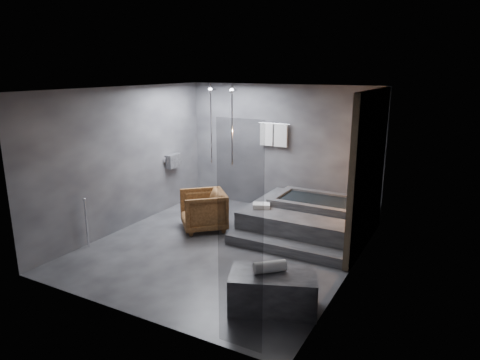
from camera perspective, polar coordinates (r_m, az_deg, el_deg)
The scene contains 7 objects.
room at distance 7.36m, azimuth 1.44°, elevation 3.72°, with size 5.00×5.04×2.82m.
tub_deck at distance 8.58m, azimuth 9.00°, elevation -5.12°, with size 2.20×2.00×0.50m, color #2E2E30.
tub_step at distance 7.61m, azimuth 5.90°, elevation -8.95°, with size 2.20×0.36×0.18m, color #2E2E30.
concrete_bench at distance 5.90m, azimuth 4.40°, elevation -14.54°, with size 1.14×0.63×0.51m, color #303032.
driftwood_chair at distance 8.55m, azimuth -4.92°, elevation -4.05°, with size 0.83×0.86×0.78m, color #3E230F.
rolled_towel at distance 5.77m, azimuth 4.00°, elevation -11.47°, with size 0.16×0.16×0.43m, color white.
deck_towel at distance 8.32m, azimuth 2.87°, elevation -3.44°, with size 0.33×0.24×0.09m, color white.
Camera 1 is at (3.68, -6.19, 3.14)m, focal length 32.00 mm.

